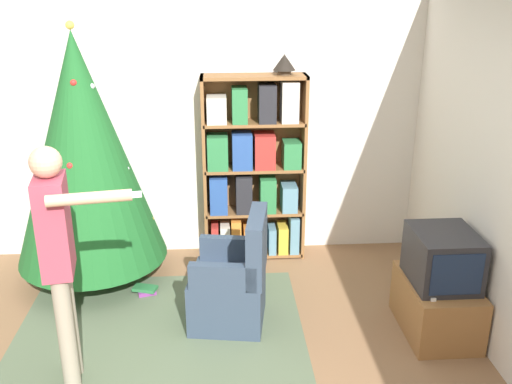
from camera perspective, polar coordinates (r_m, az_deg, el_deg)
name	(u,v)px	position (r m, az deg, el deg)	size (l,w,h in m)	color
wall_back	(217,122)	(5.45, -3.93, 7.02)	(8.00, 0.10, 2.60)	silver
area_rug	(158,347)	(4.43, -9.79, -15.06)	(2.21, 2.18, 0.01)	#56664C
bookshelf	(254,172)	(5.37, -0.22, 2.04)	(0.96, 0.28, 1.77)	brown
tv_stand	(436,306)	(4.66, 17.60, -10.82)	(0.50, 0.73, 0.43)	#996638
television	(443,258)	(4.46, 18.17, -6.25)	(0.45, 0.54, 0.40)	#28282D
game_remote	(431,296)	(4.32, 17.08, -9.90)	(0.04, 0.12, 0.02)	white
christmas_tree	(83,151)	(5.04, -16.87, 3.97)	(1.30, 1.30, 2.26)	#4C3323
armchair	(233,285)	(4.51, -2.32, -9.27)	(0.65, 0.64, 0.92)	#334256
standing_person	(59,251)	(3.76, -19.11, -5.56)	(0.68, 0.46, 1.65)	#9E937F
table_lamp	(284,63)	(5.18, 2.85, 12.75)	(0.20, 0.20, 0.18)	#473828
book_pile_near_tree	(146,290)	(5.11, -10.96, -9.59)	(0.22, 0.17, 0.06)	#843889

